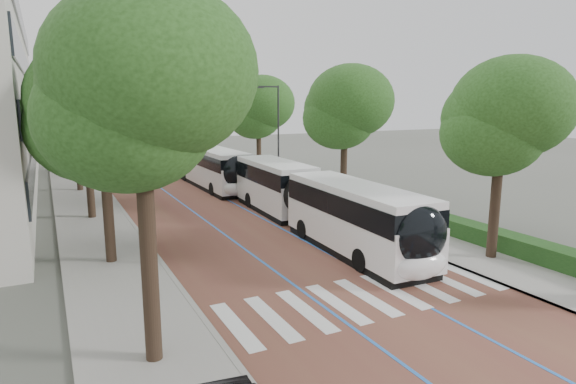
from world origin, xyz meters
TOP-DOWN VIEW (x-y plane):
  - ground at (0.00, 0.00)m, footprint 160.00×160.00m
  - road at (0.00, 40.00)m, footprint 11.00×140.00m
  - sidewalk_left at (-7.50, 40.00)m, footprint 4.00×140.00m
  - sidewalk_right at (7.50, 40.00)m, footprint 4.00×140.00m
  - kerb_left at (-5.60, 40.00)m, footprint 0.20×140.00m
  - kerb_right at (5.60, 40.00)m, footprint 0.20×140.00m
  - zebra_crossing at (0.20, 1.00)m, footprint 10.55×3.60m
  - lane_line_left at (-1.60, 40.00)m, footprint 0.12×126.00m
  - lane_line_right at (1.60, 40.00)m, footprint 0.12×126.00m
  - hedge at (9.10, 0.00)m, footprint 1.20×14.00m
  - streetlight_far at (6.62, 22.00)m, footprint 1.82×0.20m
  - lamp_post_left at (-6.10, 8.00)m, footprint 0.14×0.14m
  - trees_left at (-7.50, 26.60)m, footprint 6.31×60.65m
  - trees_right at (7.70, 23.76)m, footprint 5.85×47.38m
  - lead_bus at (2.94, 9.32)m, footprint 3.27×18.48m
  - bus_queued_0 at (2.30, 24.85)m, footprint 2.67×12.43m
  - bus_queued_1 at (2.96, 38.32)m, footprint 3.11×12.50m

SIDE VIEW (x-z plane):
  - ground at x=0.00m, z-range 0.00..0.00m
  - road at x=0.00m, z-range 0.00..0.02m
  - lane_line_left at x=-1.60m, z-range 0.02..0.03m
  - lane_line_right at x=1.60m, z-range 0.02..0.03m
  - zebra_crossing at x=0.20m, z-range 0.02..0.03m
  - sidewalk_left at x=-7.50m, z-range 0.00..0.12m
  - sidewalk_right at x=7.50m, z-range 0.00..0.12m
  - kerb_left at x=-5.60m, z-range -0.01..0.13m
  - kerb_right at x=5.60m, z-range -0.01..0.13m
  - hedge at x=9.10m, z-range 0.12..0.92m
  - bus_queued_0 at x=2.30m, z-range 0.02..3.22m
  - bus_queued_1 at x=2.96m, z-range 0.02..3.22m
  - lead_bus at x=2.94m, z-range 0.03..3.23m
  - lamp_post_left at x=-6.10m, z-range 0.12..8.12m
  - streetlight_far at x=6.62m, z-range 0.82..8.82m
  - trees_right at x=7.70m, z-range 1.72..10.98m
  - trees_left at x=-7.50m, z-range 1.74..11.19m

